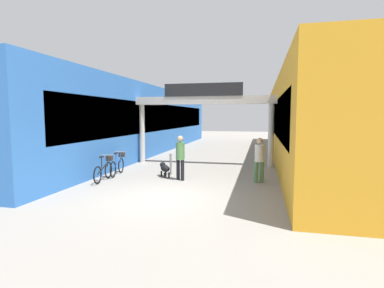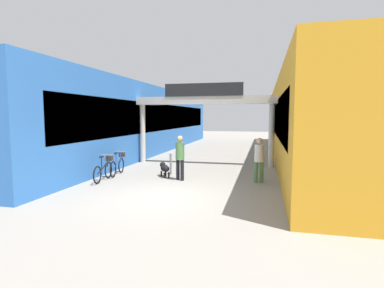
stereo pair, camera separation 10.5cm
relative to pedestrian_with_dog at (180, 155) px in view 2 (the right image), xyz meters
name	(u,v)px [view 2 (the right image)]	position (x,y,z in m)	size (l,w,h in m)	color
ground_plane	(163,197)	(0.16, -2.49, -1.00)	(80.00, 80.00, 0.00)	gray
storefront_left	(145,120)	(-4.93, 8.51, 1.19)	(3.00, 26.00, 4.38)	blue
storefront_right	(299,121)	(5.26, 8.51, 1.19)	(3.00, 26.00, 4.38)	gold
arcade_sign_gateway	(204,107)	(0.16, 3.87, 1.94)	(7.40, 0.47, 4.13)	beige
pedestrian_with_dog	(180,155)	(0.00, 0.00, 0.00)	(0.46, 0.46, 1.74)	black
pedestrian_companion	(259,157)	(3.00, 0.29, -0.03)	(0.46, 0.46, 1.69)	#4C7F47
dog_on_leash	(165,168)	(-0.80, 0.46, -0.63)	(0.68, 0.79, 0.58)	black
bicycle_black_nearest	(104,169)	(-2.85, -0.74, -0.56)	(0.46, 1.68, 0.98)	black
bicycle_blue_second	(118,164)	(-2.87, 0.43, -0.56)	(0.46, 1.68, 0.98)	black
bollard_post_metal	(171,163)	(-0.69, 0.98, -0.52)	(0.10, 0.10, 0.94)	gray
cafe_chair_aluminium_nearer	(261,154)	(3.01, 4.74, -0.46)	(0.55, 0.55, 0.89)	gray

